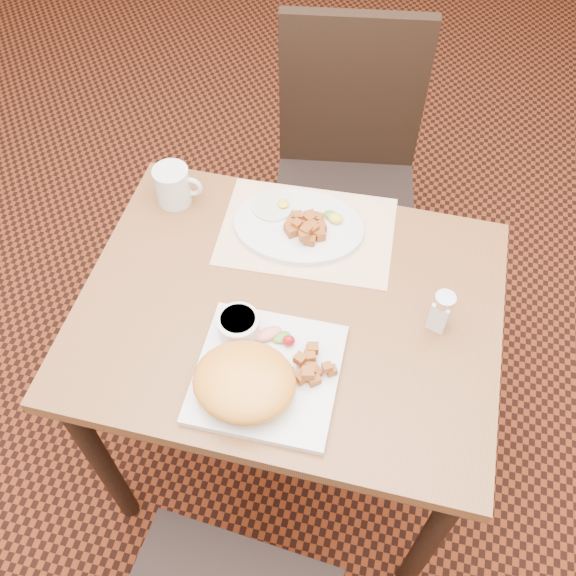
% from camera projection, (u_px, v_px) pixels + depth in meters
% --- Properties ---
extents(ground, '(8.00, 8.00, 0.00)m').
position_uv_depth(ground, '(288.00, 444.00, 1.98)').
color(ground, black).
rests_on(ground, ground).
extents(table, '(0.90, 0.70, 0.75)m').
position_uv_depth(table, '(289.00, 333.00, 1.46)').
color(table, brown).
rests_on(table, ground).
extents(chair_far, '(0.48, 0.49, 0.97)m').
position_uv_depth(chair_far, '(346.00, 167.00, 1.93)').
color(chair_far, black).
rests_on(chair_far, ground).
extents(placemat, '(0.42, 0.30, 0.00)m').
position_uv_depth(placemat, '(307.00, 231.00, 1.50)').
color(placemat, white).
rests_on(placemat, table).
extents(plate_square, '(0.29, 0.29, 0.02)m').
position_uv_depth(plate_square, '(267.00, 374.00, 1.27)').
color(plate_square, silver).
rests_on(plate_square, table).
extents(plate_oval, '(0.32, 0.24, 0.02)m').
position_uv_depth(plate_oval, '(298.00, 226.00, 1.50)').
color(plate_oval, silver).
rests_on(plate_oval, placemat).
extents(hollandaise_mound, '(0.20, 0.18, 0.07)m').
position_uv_depth(hollandaise_mound, '(244.00, 382.00, 1.21)').
color(hollandaise_mound, orange).
rests_on(hollandaise_mound, plate_square).
extents(ramekin, '(0.09, 0.09, 0.05)m').
position_uv_depth(ramekin, '(238.00, 325.00, 1.30)').
color(ramekin, silver).
rests_on(ramekin, plate_square).
extents(garnish_sq, '(0.09, 0.06, 0.03)m').
position_uv_depth(garnish_sq, '(276.00, 336.00, 1.30)').
color(garnish_sq, '#387223').
rests_on(garnish_sq, plate_square).
extents(fried_egg, '(0.10, 0.10, 0.02)m').
position_uv_depth(fried_egg, '(274.00, 206.00, 1.52)').
color(fried_egg, white).
rests_on(fried_egg, plate_oval).
extents(garnish_ov, '(0.06, 0.05, 0.02)m').
position_uv_depth(garnish_ov, '(334.00, 217.00, 1.49)').
color(garnish_ov, '#387223').
rests_on(garnish_ov, plate_oval).
extents(salt_shaker, '(0.05, 0.05, 0.10)m').
position_uv_depth(salt_shaker, '(441.00, 311.00, 1.31)').
color(salt_shaker, white).
rests_on(salt_shaker, table).
extents(coffee_mug, '(0.12, 0.08, 0.10)m').
position_uv_depth(coffee_mug, '(174.00, 185.00, 1.52)').
color(coffee_mug, silver).
rests_on(coffee_mug, table).
extents(home_fries_sq, '(0.10, 0.10, 0.04)m').
position_uv_depth(home_fries_sq, '(308.00, 368.00, 1.25)').
color(home_fries_sq, '#AA561B').
rests_on(home_fries_sq, plate_square).
extents(home_fries_ov, '(0.10, 0.10, 0.04)m').
position_uv_depth(home_fries_ov, '(307.00, 227.00, 1.46)').
color(home_fries_ov, '#AA561B').
rests_on(home_fries_ov, plate_oval).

